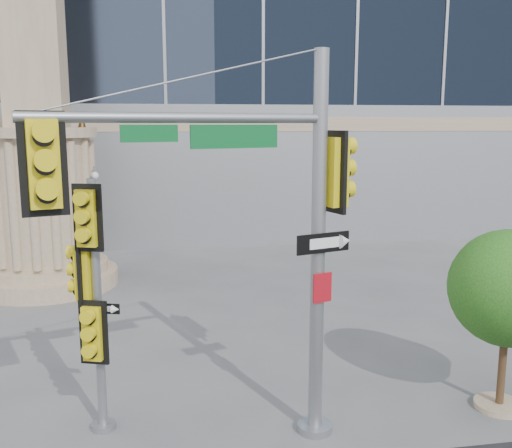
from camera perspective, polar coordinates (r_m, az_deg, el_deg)
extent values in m
plane|color=#545456|center=(11.39, 3.39, -17.24)|extent=(120.00, 120.00, 0.00)
cylinder|color=gray|center=(19.84, -20.03, -5.10)|extent=(4.40, 4.40, 0.50)
cylinder|color=gray|center=(19.75, -20.10, -3.98)|extent=(3.80, 3.80, 0.30)
cylinder|color=gray|center=(19.37, -20.47, 2.21)|extent=(3.00, 3.00, 4.00)
cylinder|color=gray|center=(19.22, -20.87, 8.57)|extent=(3.50, 3.50, 0.30)
cone|color=#472D14|center=(19.01, -17.04, 9.98)|extent=(0.24, 0.24, 0.50)
cylinder|color=slate|center=(10.44, 5.88, -19.59)|extent=(0.59, 0.59, 0.13)
cylinder|color=slate|center=(9.31, 6.22, -2.68)|extent=(0.23, 0.23, 6.35)
cylinder|color=slate|center=(8.09, -7.04, 10.50)|extent=(4.29, 1.46, 0.15)
cube|color=#0A5B25|center=(8.35, -2.11, 8.74)|extent=(1.33, 0.45, 0.34)
cube|color=yellow|center=(7.67, -20.52, 5.63)|extent=(0.64, 0.46, 1.32)
cube|color=yellow|center=(9.28, 7.91, 5.18)|extent=(0.46, 0.64, 1.32)
cube|color=black|center=(9.15, 6.74, -1.89)|extent=(0.94, 0.32, 0.32)
cube|color=#AB0F1A|center=(9.33, 6.65, -6.35)|extent=(0.33, 0.13, 0.49)
cylinder|color=slate|center=(10.79, -15.00, -18.91)|extent=(0.42, 0.42, 0.10)
cylinder|color=slate|center=(9.95, -15.55, -8.14)|extent=(0.16, 0.16, 4.34)
cube|color=yellow|center=(9.42, -16.46, 0.60)|extent=(0.53, 0.38, 1.09)
cube|color=yellow|center=(9.86, -16.73, -4.68)|extent=(0.38, 0.53, 1.09)
cube|color=yellow|center=(9.90, -15.91, -10.38)|extent=(0.53, 0.38, 1.09)
cube|color=black|center=(9.79, -14.96, -8.15)|extent=(0.52, 0.19, 0.17)
cylinder|color=gray|center=(12.00, 23.14, -16.32)|extent=(0.90, 0.90, 0.10)
cylinder|color=#382314|center=(11.65, 23.43, -12.54)|extent=(0.14, 0.14, 1.81)
sphere|color=#114E13|center=(11.21, 23.93, -5.86)|extent=(2.11, 2.11, 2.11)
sphere|color=#114E13|center=(10.89, 23.00, -7.63)|extent=(1.10, 1.10, 1.10)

